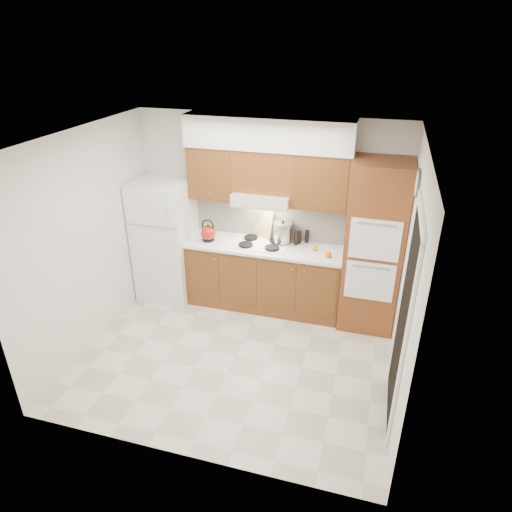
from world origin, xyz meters
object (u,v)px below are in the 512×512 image
at_px(oven_cabinet, 374,248).
at_px(stock_pot, 283,232).
at_px(kettle, 208,233).
at_px(fridge, 166,240).

height_order(oven_cabinet, stock_pot, oven_cabinet).
height_order(kettle, stock_pot, stock_pot).
relative_size(oven_cabinet, stock_pot, 8.54).
xyz_separation_m(oven_cabinet, kettle, (-2.19, -0.05, -0.05)).
relative_size(oven_cabinet, kettle, 10.69).
bearing_deg(stock_pot, kettle, -168.41).
bearing_deg(kettle, fridge, 162.87).
bearing_deg(stock_pot, oven_cabinet, -7.34).
bearing_deg(fridge, kettle, -1.21).
distance_m(oven_cabinet, stock_pot, 1.21).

